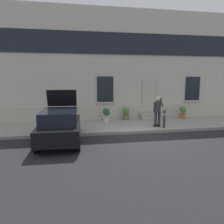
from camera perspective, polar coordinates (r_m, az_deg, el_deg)
ground_plane at (r=10.70m, az=7.92°, el=-6.93°), size 80.00×80.00×0.00m
sidewalk at (r=13.30m, az=4.18°, el=-3.47°), size 24.00×3.60×0.15m
curb_edge at (r=11.55m, az=6.48°, el=-5.36°), size 24.00×0.12×0.15m
building_facade at (r=15.45m, az=2.01°, el=11.86°), size 24.00×1.52×7.50m
entrance_stoop at (r=15.20m, az=10.43°, el=-1.05°), size 1.66×0.96×0.48m
hatchback_car_black at (r=10.08m, az=-13.58°, el=-3.39°), size 1.90×4.12×2.34m
bollard_near_person at (r=12.39m, az=13.66°, el=-1.58°), size 0.15×0.15×1.04m
person_on_phone at (r=12.55m, az=12.03°, el=0.63°), size 0.51×0.47×1.75m
planter_charcoal at (r=14.10m, az=-12.67°, el=-0.77°), size 0.44×0.44×0.86m
planter_cream at (r=13.97m, az=-1.52°, el=-0.64°), size 0.44×0.44×0.86m
planter_olive at (r=14.54m, az=3.70°, el=-0.29°), size 0.44×0.44×0.86m
planter_terracotta at (r=15.81m, az=18.29°, el=0.01°), size 0.44×0.44×0.86m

